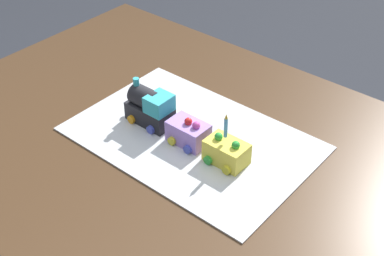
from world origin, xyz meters
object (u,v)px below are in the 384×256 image
object	(u,v)px
cake_locomotive	(150,107)
cake_car_caboose_lemon	(227,152)
birthday_candle	(226,126)
cake_car_hopper_lavender	(189,132)
dining_table	(179,173)

from	to	relation	value
cake_locomotive	cake_car_caboose_lemon	xyz separation A→B (m)	(0.25, 0.00, -0.02)
cake_locomotive	cake_car_caboose_lemon	size ratio (longest dim) A/B	1.40
cake_locomotive	birthday_candle	bearing A→B (deg)	0.00
cake_car_hopper_lavender	birthday_candle	bearing A→B (deg)	0.00
cake_car_hopper_lavender	cake_car_caboose_lemon	bearing A→B (deg)	0.00
dining_table	cake_car_caboose_lemon	xyz separation A→B (m)	(0.14, 0.01, 0.14)
cake_locomotive	birthday_candle	distance (m)	0.25
cake_car_hopper_lavender	birthday_candle	xyz separation A→B (m)	(0.11, 0.00, 0.07)
cake_car_hopper_lavender	cake_car_caboose_lemon	size ratio (longest dim) A/B	1.00
cake_locomotive	cake_car_caboose_lemon	world-z (taller)	cake_locomotive
dining_table	cake_locomotive	size ratio (longest dim) A/B	10.00
dining_table	cake_locomotive	xyz separation A→B (m)	(-0.11, 0.01, 0.16)
dining_table	cake_car_caboose_lemon	distance (m)	0.20
birthday_candle	cake_car_caboose_lemon	bearing A→B (deg)	0.00
birthday_candle	dining_table	bearing A→B (deg)	-175.09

